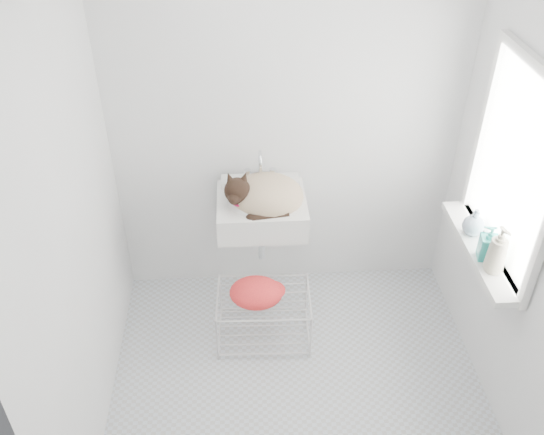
{
  "coord_description": "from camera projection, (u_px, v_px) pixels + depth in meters",
  "views": [
    {
      "loc": [
        -0.29,
        -2.25,
        2.87
      ],
      "look_at": [
        -0.12,
        0.5,
        0.88
      ],
      "focal_mm": 38.76,
      "sensor_mm": 36.0,
      "label": 1
    }
  ],
  "objects": [
    {
      "name": "bottle_b",
      "position": [
        485.0,
        258.0,
        3.15
      ],
      "size": [
        0.11,
        0.11,
        0.2
      ],
      "primitive_type": "imported",
      "rotation": [
        0.0,
        0.0,
        4.5
      ],
      "color": "teal",
      "rests_on": "windowsill"
    },
    {
      "name": "back_wall",
      "position": [
        287.0,
        120.0,
        3.59
      ],
      "size": [
        2.2,
        0.02,
        2.5
      ],
      "primitive_type": "cube",
      "color": "white",
      "rests_on": "ground"
    },
    {
      "name": "window_frame",
      "position": [
        513.0,
        168.0,
        2.94
      ],
      "size": [
        0.04,
        0.9,
        1.1
      ],
      "primitive_type": "cube",
      "color": "white",
      "rests_on": "right_wall"
    },
    {
      "name": "bottle_c",
      "position": [
        471.0,
        233.0,
        3.32
      ],
      "size": [
        0.13,
        0.13,
        0.16
      ],
      "primitive_type": "imported",
      "rotation": [
        0.0,
        0.0,
        0.0
      ],
      "color": "#A2B5CB",
      "rests_on": "windowsill"
    },
    {
      "name": "floor",
      "position": [
        298.0,
        384.0,
        3.51
      ],
      "size": [
        2.2,
        2.0,
        0.02
      ],
      "primitive_type": "cube",
      "color": "silver",
      "rests_on": "ground"
    },
    {
      "name": "left_wall",
      "position": [
        69.0,
        223.0,
        2.73
      ],
      "size": [
        0.02,
        2.0,
        2.5
      ],
      "primitive_type": "cube",
      "color": "white",
      "rests_on": "ground"
    },
    {
      "name": "faucet",
      "position": [
        260.0,
        164.0,
        3.67
      ],
      "size": [
        0.2,
        0.14,
        0.2
      ],
      "primitive_type": null,
      "color": "silver",
      "rests_on": "sink"
    },
    {
      "name": "windowsill",
      "position": [
        480.0,
        249.0,
        3.24
      ],
      "size": [
        0.16,
        0.88,
        0.04
      ],
      "primitive_type": "cube",
      "color": "white",
      "rests_on": "right_wall"
    },
    {
      "name": "towel",
      "position": [
        256.0,
        297.0,
        3.59
      ],
      "size": [
        0.35,
        0.27,
        0.14
      ],
      "primitive_type": "ellipsoid",
      "rotation": [
        0.0,
        0.0,
        -0.11
      ],
      "color": "#FB3B30",
      "rests_on": "wire_rack"
    },
    {
      "name": "bottle_a",
      "position": [
        492.0,
        270.0,
        3.07
      ],
      "size": [
        0.11,
        0.11,
        0.23
      ],
      "primitive_type": "imported",
      "rotation": [
        0.0,
        0.0,
        0.27
      ],
      "color": "beige",
      "rests_on": "windowsill"
    },
    {
      "name": "right_wall",
      "position": [
        530.0,
        207.0,
        2.84
      ],
      "size": [
        0.02,
        2.0,
        2.5
      ],
      "primitive_type": "cube",
      "color": "white",
      "rests_on": "ground"
    },
    {
      "name": "sink",
      "position": [
        262.0,
        199.0,
        3.61
      ],
      "size": [
        0.55,
        0.48,
        0.22
      ],
      "primitive_type": "cube",
      "color": "white",
      "rests_on": "back_wall"
    },
    {
      "name": "window_glass",
      "position": [
        516.0,
        168.0,
        2.94
      ],
      "size": [
        0.01,
        0.8,
        1.0
      ],
      "primitive_type": "cube",
      "color": "white",
      "rests_on": "right_wall"
    },
    {
      "name": "wire_rack",
      "position": [
        264.0,
        318.0,
        3.75
      ],
      "size": [
        0.59,
        0.42,
        0.34
      ],
      "primitive_type": "cube",
      "rotation": [
        0.0,
        0.0,
        -0.04
      ],
      "color": "silver",
      "rests_on": "floor"
    },
    {
      "name": "cat",
      "position": [
        263.0,
        195.0,
        3.57
      ],
      "size": [
        0.49,
        0.42,
        0.3
      ],
      "rotation": [
        0.0,
        0.0,
        -0.12
      ],
      "color": "#C5B88F",
      "rests_on": "sink"
    }
  ]
}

